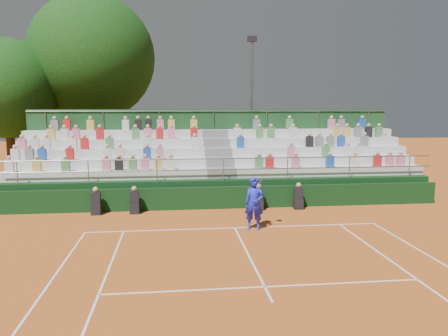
{
  "coord_description": "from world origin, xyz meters",
  "views": [
    {
      "loc": [
        -2.24,
        -15.84,
        4.53
      ],
      "look_at": [
        0.0,
        3.5,
        1.8
      ],
      "focal_mm": 35.0,
      "sensor_mm": 36.0,
      "label": 1
    }
  ],
  "objects": [
    {
      "name": "courtside_wall",
      "position": [
        0.0,
        3.2,
        0.5
      ],
      "size": [
        20.0,
        0.15,
        1.0
      ],
      "primitive_type": "cube",
      "color": "black",
      "rests_on": "ground"
    },
    {
      "name": "ground",
      "position": [
        0.0,
        0.0,
        0.0
      ],
      "size": [
        90.0,
        90.0,
        0.0
      ],
      "primitive_type": "plane",
      "color": "#BA581F",
      "rests_on": "ground"
    },
    {
      "name": "grandstand",
      "position": [
        -0.01,
        6.44,
        1.08
      ],
      "size": [
        20.0,
        5.2,
        4.4
      ],
      "color": "black",
      "rests_on": "ground"
    },
    {
      "name": "tree_east",
      "position": [
        -7.39,
        13.72,
        7.66
      ],
      "size": [
        8.02,
        8.02,
        11.68
      ],
      "color": "#332212",
      "rests_on": "ground"
    },
    {
      "name": "tree_west",
      "position": [
        -12.04,
        11.8,
        5.6
      ],
      "size": [
        5.93,
        5.93,
        8.58
      ],
      "color": "#332212",
      "rests_on": "ground"
    },
    {
      "name": "tennis_player",
      "position": [
        0.7,
        -0.25,
        0.98
      ],
      "size": [
        0.94,
        0.65,
        2.22
      ],
      "color": "#1C23D2",
      "rests_on": "ground"
    },
    {
      "name": "floodlight_mast",
      "position": [
        2.92,
        12.88,
        5.23
      ],
      "size": [
        0.6,
        0.25,
        9.08
      ],
      "color": "gray",
      "rests_on": "ground"
    },
    {
      "name": "line_officials",
      "position": [
        -1.2,
        2.75,
        0.48
      ],
      "size": [
        9.21,
        0.4,
        1.19
      ],
      "color": "black",
      "rests_on": "ground"
    }
  ]
}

